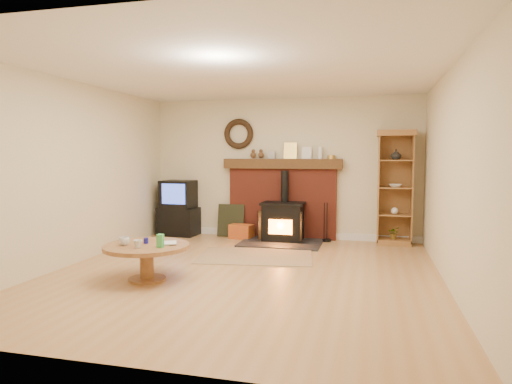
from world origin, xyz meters
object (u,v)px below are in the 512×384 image
(wood_stove, at_px, (283,223))
(curio_cabinet, at_px, (395,188))
(tv_unit, at_px, (178,209))
(coffee_table, at_px, (146,251))

(wood_stove, relative_size, curio_cabinet, 0.71)
(curio_cabinet, bearing_deg, wood_stove, -171.59)
(wood_stove, distance_m, tv_unit, 2.11)
(wood_stove, xyz_separation_m, curio_cabinet, (1.92, 0.28, 0.65))
(wood_stove, bearing_deg, coffee_table, -112.26)
(curio_cabinet, relative_size, coffee_table, 1.87)
(coffee_table, bearing_deg, wood_stove, 67.74)
(wood_stove, xyz_separation_m, coffee_table, (-1.17, -2.87, 0.02))
(tv_unit, xyz_separation_m, curio_cabinet, (4.01, 0.09, 0.48))
(tv_unit, xyz_separation_m, coffee_table, (0.92, -3.06, -0.14))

